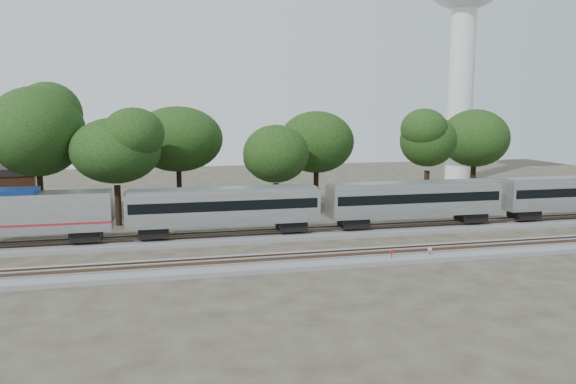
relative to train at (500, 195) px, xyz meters
name	(u,v)px	position (x,y,z in m)	size (l,w,h in m)	color
ground	(317,250)	(-22.57, -6.00, -3.39)	(160.00, 160.00, 0.00)	#383328
track_far	(301,234)	(-22.57, 0.00, -3.19)	(160.00, 5.00, 0.73)	slate
track_near	(331,259)	(-22.57, -10.00, -3.19)	(160.00, 5.00, 0.73)	slate
train	(500,195)	(0.00, 0.00, 0.00)	(117.13, 3.35, 4.94)	silver
switch_stand_red	(392,255)	(-17.75, -11.59, -2.69)	(0.35, 0.09, 1.10)	#512D19
switch_stand_white	(430,251)	(-14.12, -11.28, -2.72)	(0.34, 0.06, 1.06)	#512D19
switch_lever	(423,259)	(-14.91, -11.59, -3.24)	(0.50, 0.30, 0.30)	#512D19
tree_1	(37,132)	(-49.43, 12.97, 6.89)	(10.46, 10.46, 14.74)	black
tree_2	(116,151)	(-40.94, 9.68, 4.87)	(8.42, 8.42, 11.87)	black
tree_3	(178,139)	(-33.91, 18.71, 5.60)	(9.15, 9.15, 12.90)	black
tree_4	(276,154)	(-23.04, 10.02, 4.17)	(7.71, 7.71, 10.87)	black
tree_5	(316,142)	(-16.16, 16.85, 5.09)	(8.64, 8.64, 12.18)	black
tree_6	(428,141)	(-1.74, 13.83, 5.26)	(8.81, 8.81, 12.43)	black
tree_7	(475,138)	(10.39, 22.47, 5.04)	(8.58, 8.58, 12.10)	black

